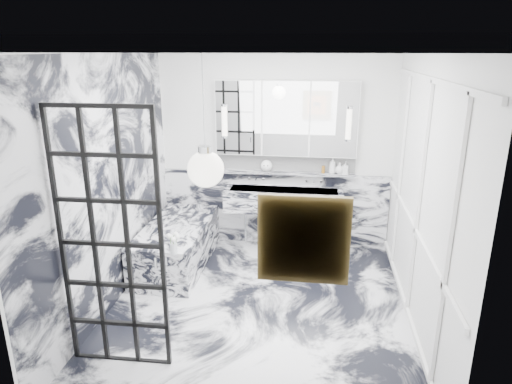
# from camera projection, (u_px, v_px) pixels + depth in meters

# --- Properties ---
(floor) EXTENTS (3.60, 3.60, 0.00)m
(floor) POSITION_uv_depth(u_px,v_px,m) (257.00, 307.00, 5.01)
(floor) COLOR silver
(floor) RESTS_ON ground
(ceiling) EXTENTS (3.60, 3.60, 0.00)m
(ceiling) POSITION_uv_depth(u_px,v_px,m) (257.00, 39.00, 4.16)
(ceiling) COLOR white
(ceiling) RESTS_ON wall_back
(wall_back) EXTENTS (3.60, 0.00, 3.60)m
(wall_back) POSITION_uv_depth(u_px,v_px,m) (275.00, 148.00, 6.29)
(wall_back) COLOR white
(wall_back) RESTS_ON floor
(wall_front) EXTENTS (3.60, 0.00, 3.60)m
(wall_front) POSITION_uv_depth(u_px,v_px,m) (219.00, 267.00, 2.89)
(wall_front) COLOR white
(wall_front) RESTS_ON floor
(wall_left) EXTENTS (0.00, 3.60, 3.60)m
(wall_left) POSITION_uv_depth(u_px,v_px,m) (107.00, 179.00, 4.80)
(wall_left) COLOR white
(wall_left) RESTS_ON floor
(wall_right) EXTENTS (0.00, 3.60, 3.60)m
(wall_right) POSITION_uv_depth(u_px,v_px,m) (422.00, 192.00, 4.38)
(wall_right) COLOR white
(wall_right) RESTS_ON floor
(marble_clad_back) EXTENTS (3.18, 0.05, 1.05)m
(marble_clad_back) POSITION_uv_depth(u_px,v_px,m) (274.00, 208.00, 6.53)
(marble_clad_back) COLOR silver
(marble_clad_back) RESTS_ON floor
(marble_clad_left) EXTENTS (0.02, 3.56, 2.68)m
(marble_clad_left) POSITION_uv_depth(u_px,v_px,m) (109.00, 185.00, 4.81)
(marble_clad_left) COLOR silver
(marble_clad_left) RESTS_ON floor
(panel_molding) EXTENTS (0.03, 3.40, 2.30)m
(panel_molding) POSITION_uv_depth(u_px,v_px,m) (419.00, 202.00, 4.41)
(panel_molding) COLOR white
(panel_molding) RESTS_ON floor
(soap_bottle_a) EXTENTS (0.09, 0.10, 0.23)m
(soap_bottle_a) POSITION_uv_depth(u_px,v_px,m) (332.00, 165.00, 6.16)
(soap_bottle_a) COLOR #8C5919
(soap_bottle_a) RESTS_ON ledge
(soap_bottle_b) EXTENTS (0.09, 0.09, 0.17)m
(soap_bottle_b) POSITION_uv_depth(u_px,v_px,m) (345.00, 168.00, 6.14)
(soap_bottle_b) COLOR #4C4C51
(soap_bottle_b) RESTS_ON ledge
(soap_bottle_c) EXTENTS (0.14, 0.14, 0.16)m
(soap_bottle_c) POSITION_uv_depth(u_px,v_px,m) (339.00, 168.00, 6.15)
(soap_bottle_c) COLOR silver
(soap_bottle_c) RESTS_ON ledge
(face_pot) EXTENTS (0.16, 0.16, 0.16)m
(face_pot) POSITION_uv_depth(u_px,v_px,m) (266.00, 166.00, 6.29)
(face_pot) COLOR white
(face_pot) RESTS_ON ledge
(amber_bottle) EXTENTS (0.04, 0.04, 0.10)m
(amber_bottle) POSITION_uv_depth(u_px,v_px,m) (323.00, 170.00, 6.19)
(amber_bottle) COLOR #8C5919
(amber_bottle) RESTS_ON ledge
(flower_vase) EXTENTS (0.08, 0.08, 0.12)m
(flower_vase) POSITION_uv_depth(u_px,v_px,m) (174.00, 248.00, 5.03)
(flower_vase) COLOR silver
(flower_vase) RESTS_ON bathtub
(crittall_door) EXTENTS (0.88, 0.06, 2.30)m
(crittall_door) POSITION_uv_depth(u_px,v_px,m) (111.00, 244.00, 3.83)
(crittall_door) COLOR black
(crittall_door) RESTS_ON floor
(artwork) EXTENTS (0.47, 0.04, 0.47)m
(artwork) POSITION_uv_depth(u_px,v_px,m) (304.00, 240.00, 2.79)
(artwork) COLOR #C84C14
(artwork) RESTS_ON wall_front
(pendant_light) EXTENTS (0.26, 0.26, 0.26)m
(pendant_light) POSITION_uv_depth(u_px,v_px,m) (206.00, 169.00, 3.28)
(pendant_light) COLOR white
(pendant_light) RESTS_ON ceiling
(trough_sink) EXTENTS (1.60, 0.45, 0.30)m
(trough_sink) POSITION_uv_depth(u_px,v_px,m) (283.00, 200.00, 6.24)
(trough_sink) COLOR silver
(trough_sink) RESTS_ON wall_back
(ledge) EXTENTS (1.90, 0.14, 0.04)m
(ledge) POSITION_uv_depth(u_px,v_px,m) (285.00, 173.00, 6.29)
(ledge) COLOR silver
(ledge) RESTS_ON wall_back
(subway_tile) EXTENTS (1.90, 0.03, 0.23)m
(subway_tile) POSITION_uv_depth(u_px,v_px,m) (285.00, 162.00, 6.31)
(subway_tile) COLOR white
(subway_tile) RESTS_ON wall_back
(mirror_cabinet) EXTENTS (1.90, 0.16, 1.00)m
(mirror_cabinet) POSITION_uv_depth(u_px,v_px,m) (286.00, 119.00, 6.07)
(mirror_cabinet) COLOR white
(mirror_cabinet) RESTS_ON wall_back
(sconce_left) EXTENTS (0.07, 0.07, 0.40)m
(sconce_left) POSITION_uv_depth(u_px,v_px,m) (224.00, 121.00, 6.10)
(sconce_left) COLOR white
(sconce_left) RESTS_ON mirror_cabinet
(sconce_right) EXTENTS (0.07, 0.07, 0.40)m
(sconce_right) POSITION_uv_depth(u_px,v_px,m) (349.00, 124.00, 5.88)
(sconce_right) COLOR white
(sconce_right) RESTS_ON mirror_cabinet
(bathtub) EXTENTS (0.75, 1.65, 0.55)m
(bathtub) POSITION_uv_depth(u_px,v_px,m) (177.00, 245.00, 5.93)
(bathtub) COLOR silver
(bathtub) RESTS_ON floor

